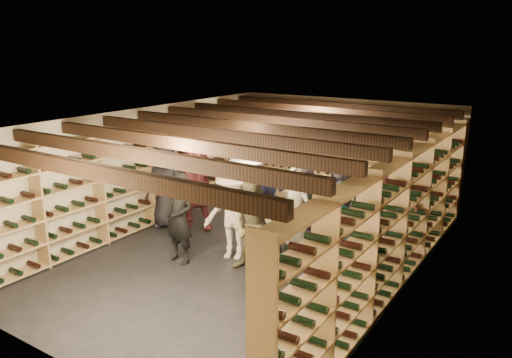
{
  "coord_description": "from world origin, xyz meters",
  "views": [
    {
      "loc": [
        4.66,
        -7.03,
        3.64
      ],
      "look_at": [
        -0.07,
        0.2,
        1.29
      ],
      "focal_mm": 35.0,
      "sensor_mm": 36.0,
      "label": 1
    }
  ],
  "objects_px": {
    "person_6": "(265,215)",
    "person_12": "(341,200)",
    "person_1": "(179,218)",
    "person_8": "(392,210)",
    "person_2": "(254,226)",
    "person_3": "(233,214)",
    "person_9": "(247,198)",
    "person_0": "(166,185)",
    "person_11": "(302,196)",
    "person_10": "(298,211)",
    "person_7": "(296,217)",
    "crate_stack_left": "(284,191)",
    "crate_stack_right": "(336,227)",
    "person_5": "(195,183)",
    "crate_loose": "(348,216)",
    "person_4": "(339,260)"
  },
  "relations": [
    {
      "from": "person_6",
      "to": "person_12",
      "type": "distance_m",
      "value": 1.65
    },
    {
      "from": "person_1",
      "to": "person_8",
      "type": "xyz_separation_m",
      "value": [
        2.97,
        2.11,
        0.1
      ]
    },
    {
      "from": "person_2",
      "to": "person_6",
      "type": "relative_size",
      "value": 0.99
    },
    {
      "from": "person_3",
      "to": "person_9",
      "type": "height_order",
      "value": "person_9"
    },
    {
      "from": "person_0",
      "to": "person_11",
      "type": "distance_m",
      "value": 2.76
    },
    {
      "from": "person_2",
      "to": "person_10",
      "type": "relative_size",
      "value": 1.02
    },
    {
      "from": "person_7",
      "to": "person_10",
      "type": "height_order",
      "value": "person_7"
    },
    {
      "from": "crate_stack_left",
      "to": "person_10",
      "type": "distance_m",
      "value": 2.43
    },
    {
      "from": "crate_stack_right",
      "to": "person_7",
      "type": "relative_size",
      "value": 0.3
    },
    {
      "from": "crate_stack_left",
      "to": "person_0",
      "type": "xyz_separation_m",
      "value": [
        -1.45,
        -2.28,
        0.45
      ]
    },
    {
      "from": "person_7",
      "to": "person_5",
      "type": "bearing_deg",
      "value": -174.27
    },
    {
      "from": "crate_loose",
      "to": "person_4",
      "type": "height_order",
      "value": "person_4"
    },
    {
      "from": "person_1",
      "to": "person_3",
      "type": "height_order",
      "value": "person_3"
    },
    {
      "from": "person_11",
      "to": "person_12",
      "type": "height_order",
      "value": "person_11"
    },
    {
      "from": "person_0",
      "to": "person_3",
      "type": "relative_size",
      "value": 1.08
    },
    {
      "from": "person_3",
      "to": "person_9",
      "type": "xyz_separation_m",
      "value": [
        -0.08,
        0.57,
        0.12
      ]
    },
    {
      "from": "crate_stack_right",
      "to": "person_1",
      "type": "xyz_separation_m",
      "value": [
        -1.82,
        -2.39,
        0.53
      ]
    },
    {
      "from": "person_10",
      "to": "crate_stack_right",
      "type": "bearing_deg",
      "value": 91.11
    },
    {
      "from": "person_3",
      "to": "crate_loose",
      "type": "bearing_deg",
      "value": 56.82
    },
    {
      "from": "person_4",
      "to": "crate_stack_right",
      "type": "bearing_deg",
      "value": 100.83
    },
    {
      "from": "person_1",
      "to": "person_0",
      "type": "bearing_deg",
      "value": 143.96
    },
    {
      "from": "person_8",
      "to": "person_1",
      "type": "bearing_deg",
      "value": -154.9
    },
    {
      "from": "crate_stack_right",
      "to": "person_3",
      "type": "relative_size",
      "value": 0.32
    },
    {
      "from": "person_3",
      "to": "person_5",
      "type": "height_order",
      "value": "person_5"
    },
    {
      "from": "person_3",
      "to": "person_4",
      "type": "relative_size",
      "value": 1.02
    },
    {
      "from": "person_7",
      "to": "person_12",
      "type": "height_order",
      "value": "person_7"
    },
    {
      "from": "person_4",
      "to": "person_8",
      "type": "distance_m",
      "value": 2.2
    },
    {
      "from": "person_1",
      "to": "person_11",
      "type": "height_order",
      "value": "person_11"
    },
    {
      "from": "person_9",
      "to": "person_10",
      "type": "bearing_deg",
      "value": 11.6
    },
    {
      "from": "person_9",
      "to": "person_4",
      "type": "bearing_deg",
      "value": -34.87
    },
    {
      "from": "crate_stack_right",
      "to": "person_11",
      "type": "bearing_deg",
      "value": -161.44
    },
    {
      "from": "person_8",
      "to": "person_12",
      "type": "xyz_separation_m",
      "value": [
        -1.06,
        0.27,
        -0.08
      ]
    },
    {
      "from": "person_9",
      "to": "person_7",
      "type": "bearing_deg",
      "value": -17.16
    },
    {
      "from": "person_5",
      "to": "person_3",
      "type": "bearing_deg",
      "value": -46.41
    },
    {
      "from": "person_4",
      "to": "person_6",
      "type": "height_order",
      "value": "person_4"
    },
    {
      "from": "person_4",
      "to": "person_6",
      "type": "distance_m",
      "value": 2.11
    },
    {
      "from": "person_0",
      "to": "person_1",
      "type": "distance_m",
      "value": 1.81
    },
    {
      "from": "person_11",
      "to": "person_12",
      "type": "bearing_deg",
      "value": 35.28
    },
    {
      "from": "person_8",
      "to": "person_10",
      "type": "distance_m",
      "value": 1.62
    },
    {
      "from": "person_12",
      "to": "person_9",
      "type": "bearing_deg",
      "value": -132.82
    },
    {
      "from": "person_6",
      "to": "person_8",
      "type": "bearing_deg",
      "value": 31.09
    },
    {
      "from": "person_2",
      "to": "person_7",
      "type": "relative_size",
      "value": 0.92
    },
    {
      "from": "crate_loose",
      "to": "person_4",
      "type": "relative_size",
      "value": 0.32
    },
    {
      "from": "person_9",
      "to": "person_12",
      "type": "height_order",
      "value": "person_9"
    },
    {
      "from": "person_12",
      "to": "person_2",
      "type": "bearing_deg",
      "value": -102.16
    },
    {
      "from": "crate_loose",
      "to": "person_5",
      "type": "bearing_deg",
      "value": -139.01
    },
    {
      "from": "person_1",
      "to": "person_4",
      "type": "xyz_separation_m",
      "value": [
        2.97,
        -0.08,
        0.0
      ]
    },
    {
      "from": "person_3",
      "to": "person_11",
      "type": "relative_size",
      "value": 0.99
    },
    {
      "from": "person_11",
      "to": "person_4",
      "type": "bearing_deg",
      "value": -32.94
    },
    {
      "from": "person_2",
      "to": "person_12",
      "type": "bearing_deg",
      "value": 61.28
    }
  ]
}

